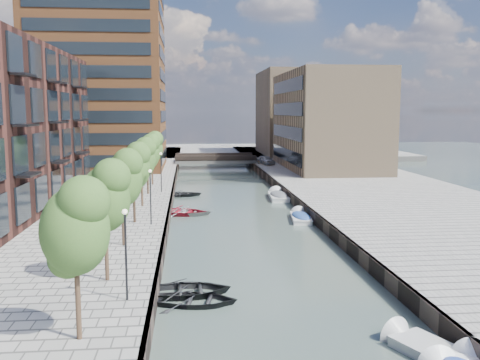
{
  "coord_description": "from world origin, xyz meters",
  "views": [
    {
      "loc": [
        -4.41,
        -15.36,
        9.39
      ],
      "look_at": [
        0.0,
        29.76,
        3.5
      ],
      "focal_mm": 40.0,
      "sensor_mm": 36.0,
      "label": 1
    }
  ],
  "objects": [
    {
      "name": "tower",
      "position": [
        -17.0,
        65.0,
        16.0
      ],
      "size": [
        18.0,
        18.0,
        30.0
      ],
      "primitive_type": "cube",
      "color": "brown",
      "rests_on": "quay_left"
    },
    {
      "name": "lamp_0",
      "position": [
        -7.2,
        8.0,
        3.51
      ],
      "size": [
        0.24,
        0.24,
        4.12
      ],
      "color": "black",
      "rests_on": "quay_left"
    },
    {
      "name": "motorboat_2",
      "position": [
        4.86,
        3.32,
        0.1
      ],
      "size": [
        3.51,
        5.19,
        1.64
      ],
      "color": "#B5B5B3",
      "rests_on": "ground"
    },
    {
      "name": "motorboat_4",
      "position": [
        5.24,
        40.89,
        0.22
      ],
      "size": [
        2.25,
        5.62,
        1.83
      ],
      "color": "beige",
      "rests_on": "ground"
    },
    {
      "name": "car",
      "position": [
        7.74,
        67.38,
        1.71
      ],
      "size": [
        2.89,
        4.51,
        1.43
      ],
      "primitive_type": "imported",
      "rotation": [
        0.0,
        0.0,
        0.31
      ],
      "color": "#ACAEB1",
      "rests_on": "quay_right"
    },
    {
      "name": "sloop_1",
      "position": [
        -4.63,
        11.17,
        0.0
      ],
      "size": [
        4.87,
        3.57,
        0.98
      ],
      "primitive_type": "imported",
      "rotation": [
        0.0,
        0.0,
        1.61
      ],
      "color": "black",
      "rests_on": "ground"
    },
    {
      "name": "sloop_4",
      "position": [
        -5.1,
        43.41,
        0.0
      ],
      "size": [
        4.6,
        3.49,
        0.89
      ],
      "primitive_type": "imported",
      "rotation": [
        0.0,
        0.0,
        1.67
      ],
      "color": "black",
      "rests_on": "ground"
    },
    {
      "name": "lamp_1",
      "position": [
        -7.2,
        24.0,
        3.51
      ],
      "size": [
        0.24,
        0.24,
        4.12
      ],
      "color": "black",
      "rests_on": "quay_left"
    },
    {
      "name": "sloop_2",
      "position": [
        -5.18,
        32.66,
        0.0
      ],
      "size": [
        5.77,
        4.77,
        1.04
      ],
      "primitive_type": "imported",
      "rotation": [
        0.0,
        0.0,
        1.3
      ],
      "color": "maroon",
      "rests_on": "ground"
    },
    {
      "name": "quay_wall_left",
      "position": [
        -6.1,
        40.0,
        0.5
      ],
      "size": [
        0.25,
        140.0,
        1.0
      ],
      "primitive_type": "cube",
      "color": "#332823",
      "rests_on": "ground"
    },
    {
      "name": "sloop_3",
      "position": [
        -4.61,
        32.54,
        0.0
      ],
      "size": [
        5.0,
        3.93,
        0.94
      ],
      "primitive_type": "imported",
      "rotation": [
        0.0,
        0.0,
        1.41
      ],
      "color": "#B2B1B0",
      "rests_on": "ground"
    },
    {
      "name": "tan_block_far",
      "position": [
        16.0,
        88.0,
        9.0
      ],
      "size": [
        12.0,
        20.0,
        16.0
      ],
      "primitive_type": "cube",
      "color": "#927759",
      "rests_on": "quay_right"
    },
    {
      "name": "tan_block_near",
      "position": [
        16.0,
        62.0,
        8.0
      ],
      "size": [
        12.0,
        25.0,
        14.0
      ],
      "primitive_type": "cube",
      "color": "#927759",
      "rests_on": "quay_right"
    },
    {
      "name": "motorboat_3",
      "position": [
        5.27,
        29.52,
        0.19
      ],
      "size": [
        2.13,
        4.75,
        1.53
      ],
      "color": "silver",
      "rests_on": "ground"
    },
    {
      "name": "tree_3",
      "position": [
        -8.5,
        25.0,
        5.31
      ],
      "size": [
        2.5,
        2.5,
        5.95
      ],
      "color": "#382619",
      "rests_on": "quay_left"
    },
    {
      "name": "water",
      "position": [
        0.0,
        40.0,
        0.0
      ],
      "size": [
        300.0,
        300.0,
        0.0
      ],
      "primitive_type": "plane",
      "color": "#38473F",
      "rests_on": "ground"
    },
    {
      "name": "far_closure",
      "position": [
        0.0,
        100.0,
        0.5
      ],
      "size": [
        80.0,
        40.0,
        1.0
      ],
      "primitive_type": "cube",
      "color": "gray",
      "rests_on": "ground"
    },
    {
      "name": "tree_0",
      "position": [
        -8.5,
        4.0,
        5.31
      ],
      "size": [
        2.5,
        2.5,
        5.95
      ],
      "color": "#382619",
      "rests_on": "quay_left"
    },
    {
      "name": "tree_4",
      "position": [
        -8.5,
        32.0,
        5.31
      ],
      "size": [
        2.5,
        2.5,
        5.95
      ],
      "color": "#382619",
      "rests_on": "quay_left"
    },
    {
      "name": "quay_wall_right",
      "position": [
        6.1,
        40.0,
        0.5
      ],
      "size": [
        0.25,
        140.0,
        1.0
      ],
      "primitive_type": "cube",
      "color": "#332823",
      "rests_on": "ground"
    },
    {
      "name": "lamp_2",
      "position": [
        -7.2,
        40.0,
        3.51
      ],
      "size": [
        0.24,
        0.24,
        4.12
      ],
      "color": "black",
      "rests_on": "quay_left"
    },
    {
      "name": "tree_1",
      "position": [
        -8.5,
        11.0,
        5.31
      ],
      "size": [
        2.5,
        2.5,
        5.95
      ],
      "color": "#382619",
      "rests_on": "quay_left"
    },
    {
      "name": "sloop_0",
      "position": [
        -4.17,
        9.86,
        0.0
      ],
      "size": [
        4.67,
        3.69,
        0.87
      ],
      "primitive_type": "imported",
      "rotation": [
        0.0,
        0.0,
        1.4
      ],
      "color": "black",
      "rests_on": "ground"
    },
    {
      "name": "tree_6",
      "position": [
        -8.5,
        46.0,
        5.31
      ],
      "size": [
        2.5,
        2.5,
        5.95
      ],
      "color": "#382619",
      "rests_on": "quay_left"
    },
    {
      "name": "bridge",
      "position": [
        0.0,
        72.0,
        1.39
      ],
      "size": [
        13.0,
        6.0,
        1.3
      ],
      "color": "gray",
      "rests_on": "ground"
    },
    {
      "name": "quay_right",
      "position": [
        16.0,
        40.0,
        0.5
      ],
      "size": [
        20.0,
        140.0,
        1.0
      ],
      "primitive_type": "cube",
      "color": "gray",
      "rests_on": "ground"
    },
    {
      "name": "tree_5",
      "position": [
        -8.5,
        39.0,
        5.31
      ],
      "size": [
        2.5,
        2.5,
        5.95
      ],
      "color": "#382619",
      "rests_on": "quay_left"
    },
    {
      "name": "tree_2",
      "position": [
        -8.5,
        18.0,
        5.31
      ],
      "size": [
        2.5,
        2.5,
        5.95
      ],
      "color": "#382619",
      "rests_on": "quay_left"
    }
  ]
}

